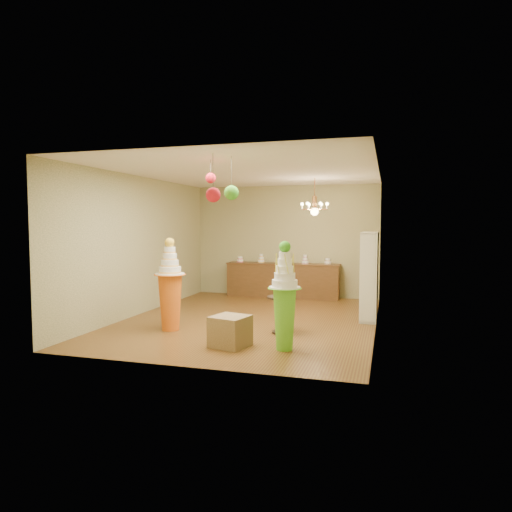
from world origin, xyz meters
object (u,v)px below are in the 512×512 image
(pedestal_green, at_px, (285,305))
(pedestal_orange, at_px, (170,294))
(round_table, at_px, (282,309))
(sideboard, at_px, (283,280))

(pedestal_green, relative_size, pedestal_orange, 0.99)
(pedestal_green, bearing_deg, round_table, 105.32)
(sideboard, distance_m, round_table, 4.03)
(pedestal_orange, xyz_separation_m, sideboard, (1.16, 4.28, -0.20))
(sideboard, relative_size, round_table, 4.54)
(round_table, bearing_deg, sideboard, 102.55)
(pedestal_orange, xyz_separation_m, round_table, (2.04, 0.34, -0.25))
(pedestal_green, xyz_separation_m, pedestal_orange, (-2.33, 0.72, -0.03))
(pedestal_orange, relative_size, round_table, 2.56)
(pedestal_orange, bearing_deg, sideboard, 74.83)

